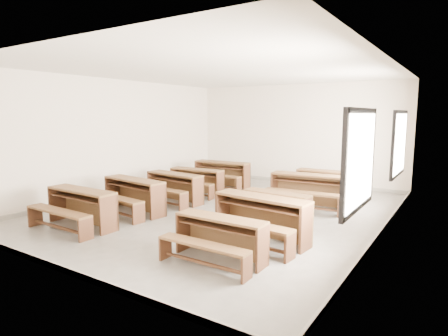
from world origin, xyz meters
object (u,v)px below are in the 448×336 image
Objects in this scene: desk_set_6 at (260,215)px; desk_set_2 at (173,185)px; desk_set_1 at (132,193)px; desk_set_0 at (79,205)px; desk_set_7 at (276,205)px; desk_set_8 at (307,188)px; desk_set_5 at (219,235)px; desk_set_3 at (196,179)px; desk_set_9 at (326,182)px; desk_set_4 at (221,172)px.

desk_set_2 is at bearing 161.13° from desk_set_6.
desk_set_6 is at bearing 4.28° from desk_set_1.
desk_set_2 is at bearing 87.56° from desk_set_0.
desk_set_7 is at bearing 37.91° from desk_set_0.
desk_set_6 is at bearing -91.00° from desk_set_8.
desk_set_0 is at bearing -178.58° from desk_set_5.
desk_set_2 reaches higher than desk_set_5.
desk_set_2 is 3.57m from desk_set_6.
desk_set_3 is at bearing 97.28° from desk_set_1.
desk_set_2 is 4.11m from desk_set_9.
desk_set_2 is 4.07m from desk_set_5.
desk_set_8 is at bearing 29.26° from desk_set_2.
desk_set_5 is 1.02× the size of desk_set_7.
desk_set_7 is 2.97m from desk_set_9.
desk_set_2 is 0.95× the size of desk_set_4.
desk_set_9 is at bearing 45.83° from desk_set_2.
desk_set_7 is 1.66m from desk_set_8.
desk_set_6 is (3.33, -3.80, 0.01)m from desk_set_4.
desk_set_2 is at bearing -139.42° from desk_set_9.
desk_set_7 is (-0.13, 2.31, -0.02)m from desk_set_5.
desk_set_3 is at bearing 159.65° from desk_set_7.
desk_set_8 is at bearing -20.55° from desk_set_4.
desk_set_1 is 1.06× the size of desk_set_2.
desk_set_6 is 1.00× the size of desk_set_8.
desk_set_7 is (-0.24, 1.18, -0.09)m from desk_set_6.
desk_set_8 is (3.07, 1.38, 0.03)m from desk_set_2.
desk_set_0 is 5.18m from desk_set_8.
desk_set_5 is 3.97m from desk_set_8.
desk_set_2 reaches higher than desk_set_3.
desk_set_5 is 5.27m from desk_set_9.
desk_set_4 is at bearing 158.31° from desk_set_8.
desk_set_6 reaches higher than desk_set_0.
desk_set_5 is at bearing -60.50° from desk_set_4.
desk_set_8 reaches higher than desk_set_6.
desk_set_5 is 2.31m from desk_set_7.
desk_set_8 reaches higher than desk_set_0.
desk_set_9 is (-0.02, 5.27, 0.03)m from desk_set_5.
desk_set_0 is at bearing -85.33° from desk_set_1.
desk_set_1 is 0.98× the size of desk_set_6.
desk_set_1 reaches higher than desk_set_9.
desk_set_1 is 3.64m from desk_set_4.
desk_set_9 reaches higher than desk_set_7.
desk_set_8 is at bearing 0.98° from desk_set_3.
desk_set_3 is (-0.01, 2.41, -0.04)m from desk_set_1.
desk_set_0 reaches higher than desk_set_2.
desk_set_3 is 0.90× the size of desk_set_4.
desk_set_7 is at bearing 93.29° from desk_set_5.
desk_set_2 is at bearing 178.32° from desk_set_7.
desk_set_8 is (0.06, 1.66, 0.09)m from desk_set_7.
desk_set_3 is 1.01× the size of desk_set_9.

